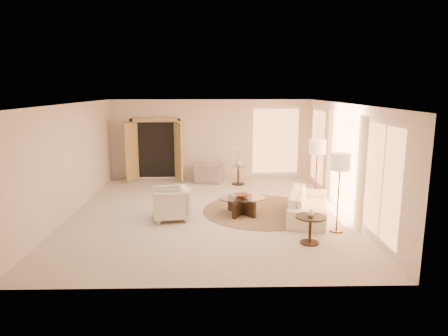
{
  "coord_description": "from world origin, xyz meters",
  "views": [
    {
      "loc": [
        0.17,
        -9.97,
        3.17
      ],
      "look_at": [
        0.4,
        0.4,
        1.1
      ],
      "focal_mm": 32.0,
      "sensor_mm": 36.0,
      "label": 1
    }
  ],
  "objects_px": {
    "sofa": "(308,205)",
    "bowl": "(242,196)",
    "side_table": "(238,173)",
    "armchair_right": "(171,202)",
    "floor_lamp_near": "(317,150)",
    "floor_lamp_far": "(340,166)",
    "armchair_left": "(174,201)",
    "side_vase": "(238,162)",
    "accent_chair": "(209,171)",
    "coffee_table": "(242,204)",
    "end_table": "(310,225)",
    "end_vase": "(311,213)"
  },
  "relations": [
    {
      "from": "armchair_right",
      "to": "sofa",
      "type": "bearing_deg",
      "value": 81.44
    },
    {
      "from": "sofa",
      "to": "armchair_left",
      "type": "bearing_deg",
      "value": 101.29
    },
    {
      "from": "side_table",
      "to": "side_vase",
      "type": "bearing_deg",
      "value": -104.04
    },
    {
      "from": "armchair_right",
      "to": "end_table",
      "type": "bearing_deg",
      "value": 52.17
    },
    {
      "from": "sofa",
      "to": "bowl",
      "type": "height_order",
      "value": "sofa"
    },
    {
      "from": "armchair_left",
      "to": "end_table",
      "type": "bearing_deg",
      "value": 68.41
    },
    {
      "from": "end_table",
      "to": "bowl",
      "type": "relative_size",
      "value": 1.72
    },
    {
      "from": "side_table",
      "to": "end_vase",
      "type": "distance_m",
      "value": 5.39
    },
    {
      "from": "armchair_right",
      "to": "floor_lamp_far",
      "type": "xyz_separation_m",
      "value": [
        3.83,
        -0.94,
        1.08
      ]
    },
    {
      "from": "end_table",
      "to": "floor_lamp_near",
      "type": "xyz_separation_m",
      "value": [
        0.77,
        2.68,
        1.16
      ]
    },
    {
      "from": "sofa",
      "to": "bowl",
      "type": "relative_size",
      "value": 6.29
    },
    {
      "from": "armchair_left",
      "to": "coffee_table",
      "type": "height_order",
      "value": "armchair_left"
    },
    {
      "from": "coffee_table",
      "to": "end_vase",
      "type": "bearing_deg",
      "value": -56.8
    },
    {
      "from": "accent_chair",
      "to": "side_vase",
      "type": "xyz_separation_m",
      "value": [
        1.0,
        -0.31,
        0.36
      ]
    },
    {
      "from": "coffee_table",
      "to": "side_vase",
      "type": "xyz_separation_m",
      "value": [
        0.11,
        3.27,
        0.49
      ]
    },
    {
      "from": "armchair_right",
      "to": "end_vase",
      "type": "relative_size",
      "value": 5.57
    },
    {
      "from": "floor_lamp_near",
      "to": "coffee_table",
      "type": "bearing_deg",
      "value": -161.23
    },
    {
      "from": "armchair_left",
      "to": "floor_lamp_far",
      "type": "distance_m",
      "value": 4.16
    },
    {
      "from": "coffee_table",
      "to": "bowl",
      "type": "distance_m",
      "value": 0.21
    },
    {
      "from": "floor_lamp_near",
      "to": "floor_lamp_far",
      "type": "xyz_separation_m",
      "value": [
        0.0,
        -1.98,
        -0.04
      ]
    },
    {
      "from": "armchair_left",
      "to": "sofa",
      "type": "bearing_deg",
      "value": 97.06
    },
    {
      "from": "end_vase",
      "to": "side_vase",
      "type": "relative_size",
      "value": 0.62
    },
    {
      "from": "end_table",
      "to": "bowl",
      "type": "height_order",
      "value": "end_table"
    },
    {
      "from": "armchair_left",
      "to": "floor_lamp_near",
      "type": "height_order",
      "value": "floor_lamp_near"
    },
    {
      "from": "end_vase",
      "to": "coffee_table",
      "type": "bearing_deg",
      "value": 123.2
    },
    {
      "from": "armchair_right",
      "to": "coffee_table",
      "type": "bearing_deg",
      "value": 91.16
    },
    {
      "from": "coffee_table",
      "to": "end_vase",
      "type": "relative_size",
      "value": 8.74
    },
    {
      "from": "armchair_left",
      "to": "side_vase",
      "type": "bearing_deg",
      "value": 162.28
    },
    {
      "from": "side_table",
      "to": "floor_lamp_far",
      "type": "distance_m",
      "value": 5.08
    },
    {
      "from": "armchair_left",
      "to": "side_vase",
      "type": "xyz_separation_m",
      "value": [
        1.83,
        3.28,
        0.39
      ]
    },
    {
      "from": "sofa",
      "to": "bowl",
      "type": "xyz_separation_m",
      "value": [
        -1.65,
        0.27,
        0.16
      ]
    },
    {
      "from": "sofa",
      "to": "side_table",
      "type": "distance_m",
      "value": 3.87
    },
    {
      "from": "armchair_right",
      "to": "side_table",
      "type": "height_order",
      "value": "armchair_right"
    },
    {
      "from": "armchair_left",
      "to": "side_table",
      "type": "relative_size",
      "value": 1.16
    },
    {
      "from": "end_table",
      "to": "floor_lamp_far",
      "type": "xyz_separation_m",
      "value": [
        0.77,
        0.7,
        1.11
      ]
    },
    {
      "from": "bowl",
      "to": "armchair_left",
      "type": "bearing_deg",
      "value": -179.57
    },
    {
      "from": "end_table",
      "to": "sofa",
      "type": "bearing_deg",
      "value": 78.05
    },
    {
      "from": "coffee_table",
      "to": "side_vase",
      "type": "distance_m",
      "value": 3.31
    },
    {
      "from": "side_table",
      "to": "end_vase",
      "type": "bearing_deg",
      "value": -77.24
    },
    {
      "from": "end_table",
      "to": "armchair_left",
      "type": "bearing_deg",
      "value": 146.97
    },
    {
      "from": "side_table",
      "to": "bowl",
      "type": "relative_size",
      "value": 1.79
    },
    {
      "from": "end_table",
      "to": "end_vase",
      "type": "xyz_separation_m",
      "value": [
        0.0,
        0.0,
        0.26
      ]
    },
    {
      "from": "accent_chair",
      "to": "floor_lamp_far",
      "type": "distance_m",
      "value": 5.8
    },
    {
      "from": "armchair_right",
      "to": "floor_lamp_far",
      "type": "height_order",
      "value": "floor_lamp_far"
    },
    {
      "from": "bowl",
      "to": "side_table",
      "type": "bearing_deg",
      "value": 88.16
    },
    {
      "from": "armchair_right",
      "to": "end_vase",
      "type": "xyz_separation_m",
      "value": [
        3.06,
        -1.64,
        0.22
      ]
    },
    {
      "from": "floor_lamp_near",
      "to": "floor_lamp_far",
      "type": "relative_size",
      "value": 1.03
    },
    {
      "from": "side_table",
      "to": "bowl",
      "type": "bearing_deg",
      "value": -91.84
    },
    {
      "from": "coffee_table",
      "to": "side_vase",
      "type": "height_order",
      "value": "side_vase"
    },
    {
      "from": "sofa",
      "to": "side_vase",
      "type": "relative_size",
      "value": 9.0
    }
  ]
}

